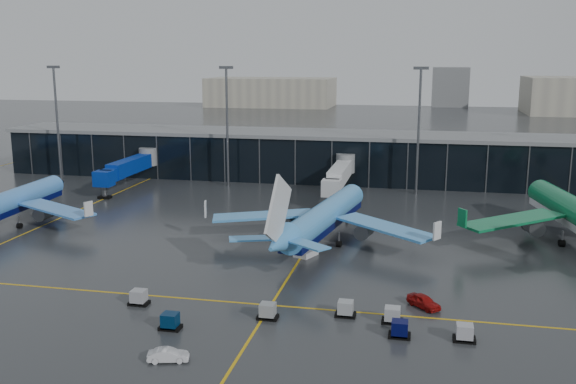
% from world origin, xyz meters
% --- Properties ---
extents(ground, '(600.00, 600.00, 0.00)m').
position_xyz_m(ground, '(0.00, 0.00, 0.00)').
color(ground, '#282B2D').
rests_on(ground, ground).
extents(terminal_pier, '(142.00, 17.00, 10.70)m').
position_xyz_m(terminal_pier, '(0.00, 62.00, 5.42)').
color(terminal_pier, black).
rests_on(terminal_pier, ground).
extents(jet_bridges, '(94.00, 27.50, 7.20)m').
position_xyz_m(jet_bridges, '(-35.00, 42.99, 4.55)').
color(jet_bridges, '#595B60').
rests_on(jet_bridges, ground).
extents(flood_masts, '(203.00, 0.50, 25.50)m').
position_xyz_m(flood_masts, '(5.00, 50.00, 13.81)').
color(flood_masts, '#595B60').
rests_on(flood_masts, ground).
extents(distant_hangars, '(260.00, 71.00, 22.00)m').
position_xyz_m(distant_hangars, '(49.94, 270.08, 8.79)').
color(distant_hangars, '#B2AD99').
rests_on(distant_hangars, ground).
extents(taxi_lines, '(220.00, 120.00, 0.02)m').
position_xyz_m(taxi_lines, '(10.00, 10.61, 0.01)').
color(taxi_lines, gold).
rests_on(taxi_lines, ground).
extents(airliner_arkefly, '(36.23, 40.81, 12.09)m').
position_xyz_m(airliner_arkefly, '(-40.48, 10.62, 6.04)').
color(airliner_arkefly, '#448AE1').
rests_on(airliner_arkefly, ground).
extents(airliner_klm_near, '(42.41, 46.56, 12.68)m').
position_xyz_m(airliner_klm_near, '(12.03, 11.55, 6.34)').
color(airliner_klm_near, '#4598E3').
rests_on(airliner_klm_near, ground).
extents(baggage_carts, '(37.44, 8.53, 1.70)m').
position_xyz_m(baggage_carts, '(14.95, -19.13, 0.76)').
color(baggage_carts, black).
rests_on(baggage_carts, ground).
extents(mobile_airstair, '(3.29, 3.81, 3.45)m').
position_xyz_m(mobile_airstair, '(10.53, 3.86, 0.77)').
color(mobile_airstair, silver).
rests_on(mobile_airstair, ground).
extents(service_van_red, '(4.17, 4.24, 1.44)m').
position_xyz_m(service_van_red, '(26.75, -12.12, 0.72)').
color(service_van_red, maroon).
rests_on(service_van_red, ground).
extents(service_van_white, '(3.95, 2.24, 1.23)m').
position_xyz_m(service_van_white, '(3.99, -30.13, 0.62)').
color(service_van_white, silver).
rests_on(service_van_white, ground).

